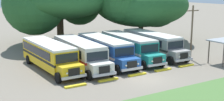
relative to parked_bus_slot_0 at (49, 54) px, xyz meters
The scene contains 14 objects.
ground_plane 10.43m from the parked_bus_slot_0, 50.60° to the right, with size 220.00×220.00×0.00m, color slate.
parked_bus_slot_0 is the anchor object (origin of this frame).
parked_bus_slot_1 3.20m from the parked_bus_slot_0, 13.47° to the right, with size 2.99×10.88×2.82m.
parked_bus_slot_2 6.38m from the parked_bus_slot_0, ahead, with size 3.01×10.88×2.82m.
parked_bus_slot_3 9.69m from the parked_bus_slot_0, ahead, with size 3.16×10.90×2.82m.
parked_bus_slot_4 13.29m from the parked_bus_slot_0, ahead, with size 2.89×10.87×2.82m.
curb_wheelstop_0 6.75m from the parked_bus_slot_0, 90.23° to the right, with size 2.00×0.36×0.15m, color yellow.
curb_wheelstop_1 7.50m from the parked_bus_slot_0, 63.67° to the right, with size 2.00×0.36×0.15m, color yellow.
curb_wheelstop_2 9.40m from the parked_bus_slot_0, 45.18° to the right, with size 2.00×0.36×0.15m, color yellow.
curb_wheelstop_3 11.92m from the parked_bus_slot_0, 33.82° to the right, with size 2.00×0.36×0.15m, color yellow.
curb_wheelstop_4 14.75m from the parked_bus_slot_0, 26.66° to the right, with size 2.00×0.36×0.15m, color yellow.
broad_shade_tree 15.38m from the parked_bus_slot_0, 66.76° to the left, with size 16.01×15.96×10.46m.
secondary_tree 20.78m from the parked_bus_slot_0, 26.05° to the left, with size 16.79×14.91×10.62m.
utility_pole 16.53m from the parked_bus_slot_0, 15.97° to the right, with size 1.80×0.20×6.39m.
Camera 1 is at (-16.44, -21.22, 8.43)m, focal length 47.60 mm.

